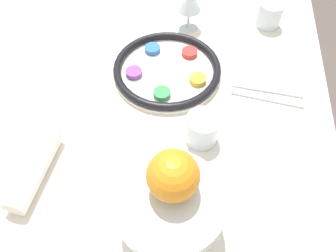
# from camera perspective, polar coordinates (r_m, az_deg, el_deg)

# --- Properties ---
(ground_plane) EXTENTS (8.00, 8.00, 0.00)m
(ground_plane) POSITION_cam_1_polar(r_m,az_deg,el_deg) (1.46, -5.30, -19.62)
(ground_plane) COLOR #564C47
(dining_table) EXTENTS (1.30, 1.02, 0.77)m
(dining_table) POSITION_cam_1_polar(r_m,az_deg,el_deg) (1.10, -6.84, -13.92)
(dining_table) COLOR silver
(dining_table) RESTS_ON ground_plane
(seder_plate) EXTENTS (0.29, 0.29, 0.03)m
(seder_plate) POSITION_cam_1_polar(r_m,az_deg,el_deg) (0.88, -0.16, 9.85)
(seder_plate) COLOR silver
(seder_plate) RESTS_ON dining_table
(wine_glass) EXTENTS (0.07, 0.07, 0.13)m
(wine_glass) POSITION_cam_1_polar(r_m,az_deg,el_deg) (0.99, 3.76, 20.95)
(wine_glass) COLOR silver
(wine_glass) RESTS_ON dining_table
(fruit_stand) EXTENTS (0.19, 0.19, 0.12)m
(fruit_stand) POSITION_cam_1_polar(r_m,az_deg,el_deg) (0.58, 0.24, -13.42)
(fruit_stand) COLOR silver
(fruit_stand) RESTS_ON dining_table
(orange_fruit) EXTENTS (0.09, 0.09, 0.09)m
(orange_fruit) POSITION_cam_1_polar(r_m,az_deg,el_deg) (0.53, 0.88, -8.65)
(orange_fruit) COLOR orange
(orange_fruit) RESTS_ON fruit_stand
(napkin_roll) EXTENTS (0.19, 0.06, 0.05)m
(napkin_roll) POSITION_cam_1_polar(r_m,az_deg,el_deg) (0.74, -22.30, -7.02)
(napkin_roll) COLOR white
(napkin_roll) RESTS_ON dining_table
(cup_near) EXTENTS (0.07, 0.07, 0.07)m
(cup_near) POSITION_cam_1_polar(r_m,az_deg,el_deg) (1.07, 17.27, 18.07)
(cup_near) COLOR silver
(cup_near) RESTS_ON dining_table
(cup_mid) EXTENTS (0.07, 0.07, 0.07)m
(cup_mid) POSITION_cam_1_polar(r_m,az_deg,el_deg) (0.73, 5.98, -0.52)
(cup_mid) COLOR silver
(cup_mid) RESTS_ON dining_table
(fork_left) EXTENTS (0.03, 0.18, 0.01)m
(fork_left) POSITION_cam_1_polar(r_m,az_deg,el_deg) (0.89, 16.84, 6.18)
(fork_left) COLOR silver
(fork_left) RESTS_ON dining_table
(fork_right) EXTENTS (0.04, 0.18, 0.01)m
(fork_right) POSITION_cam_1_polar(r_m,az_deg,el_deg) (0.87, 16.90, 4.72)
(fork_right) COLOR silver
(fork_right) RESTS_ON dining_table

